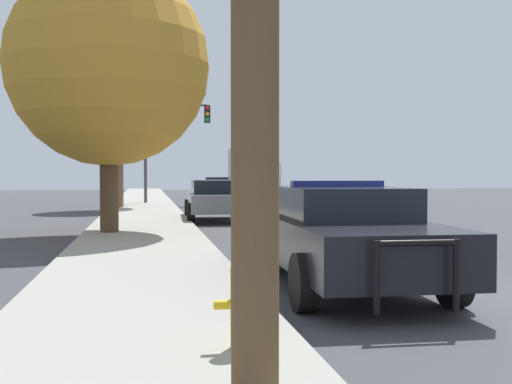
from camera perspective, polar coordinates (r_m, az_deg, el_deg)
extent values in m
cube|color=#99968C|center=(7.40, -10.37, -10.63)|extent=(3.00, 110.00, 0.13)
cube|color=black|center=(9.36, 7.66, -4.28)|extent=(1.99, 5.14, 0.64)
cube|color=black|center=(9.56, 7.23, -0.88)|extent=(1.69, 2.68, 0.45)
cylinder|color=black|center=(8.27, 17.13, -7.35)|extent=(0.25, 0.71, 0.70)
cylinder|color=black|center=(7.64, 4.28, -8.03)|extent=(0.25, 0.71, 0.70)
cylinder|color=black|center=(11.18, 9.94, -4.95)|extent=(0.25, 0.71, 0.70)
cylinder|color=black|center=(10.72, 0.38, -5.21)|extent=(0.25, 0.71, 0.70)
cylinder|color=black|center=(7.05, 17.35, -7.10)|extent=(0.07, 0.07, 0.76)
cylinder|color=black|center=(6.71, 10.70, -7.48)|extent=(0.07, 0.07, 0.76)
cylinder|color=black|center=(6.82, 14.13, -4.43)|extent=(0.91, 0.08, 0.07)
cube|color=navy|center=(9.55, 7.24, 0.74)|extent=(1.38, 0.22, 0.09)
cube|color=navy|center=(9.67, 13.14, -3.92)|extent=(0.06, 3.68, 0.18)
cylinder|color=gold|center=(5.63, -1.23, -10.56)|extent=(0.21, 0.21, 0.63)
sphere|color=gold|center=(5.57, -1.24, -7.10)|extent=(0.22, 0.22, 0.22)
cylinder|color=gold|center=(5.60, -3.03, -9.98)|extent=(0.14, 0.08, 0.08)
cylinder|color=gold|center=(5.65, 0.54, -9.87)|extent=(0.14, 0.08, 0.08)
cylinder|color=#424247|center=(32.93, -9.81, 3.52)|extent=(0.16, 0.16, 5.13)
cylinder|color=#424247|center=(33.13, -7.09, 7.71)|extent=(3.14, 0.11, 0.11)
cube|color=black|center=(33.20, -4.36, 6.93)|extent=(0.30, 0.24, 0.90)
sphere|color=red|center=(33.10, -4.34, 7.46)|extent=(0.20, 0.20, 0.20)
sphere|color=orange|center=(33.07, -4.34, 6.95)|extent=(0.20, 0.20, 0.20)
sphere|color=green|center=(33.05, -4.33, 6.43)|extent=(0.20, 0.20, 0.20)
cube|color=slate|center=(21.89, -3.75, -0.90)|extent=(1.84, 4.15, 0.59)
cube|color=black|center=(21.67, -3.71, 0.46)|extent=(1.54, 2.18, 0.46)
cylinder|color=black|center=(23.13, -6.06, -1.50)|extent=(0.26, 0.70, 0.69)
cylinder|color=black|center=(23.25, -1.92, -1.48)|extent=(0.26, 0.70, 0.69)
cylinder|color=black|center=(20.60, -5.81, -1.90)|extent=(0.26, 0.70, 0.69)
cylinder|color=black|center=(20.73, -1.17, -1.87)|extent=(0.26, 0.70, 0.69)
cube|color=slate|center=(46.02, -3.56, 0.48)|extent=(1.98, 4.09, 0.61)
cube|color=black|center=(45.81, -3.54, 1.09)|extent=(1.65, 2.15, 0.38)
cylinder|color=black|center=(47.22, -4.74, 0.14)|extent=(0.27, 0.69, 0.68)
cylinder|color=black|center=(47.33, -2.58, 0.14)|extent=(0.27, 0.69, 0.68)
cylinder|color=black|center=(44.73, -4.59, 0.05)|extent=(0.27, 0.69, 0.68)
cylinder|color=black|center=(44.85, -2.31, 0.06)|extent=(0.27, 0.69, 0.68)
cube|color=silver|center=(42.35, 0.37, 1.36)|extent=(2.38, 2.24, 1.83)
cube|color=#B2B2B7|center=(46.22, -0.56, 2.09)|extent=(2.43, 5.70, 2.96)
cylinder|color=black|center=(42.82, 1.83, 0.14)|extent=(0.29, 0.93, 0.93)
cylinder|color=black|center=(42.38, -1.21, 0.13)|extent=(0.29, 0.93, 0.93)
cylinder|color=black|center=(47.49, 0.58, 0.30)|extent=(0.29, 0.93, 0.93)
cylinder|color=black|center=(47.10, -2.17, 0.29)|extent=(0.29, 0.93, 0.93)
cylinder|color=#4C3823|center=(16.80, -12.93, 1.36)|extent=(0.47, 0.47, 2.84)
sphere|color=#B77F28|center=(17.02, -13.00, 10.95)|extent=(5.15, 5.15, 5.15)
cylinder|color=brown|center=(28.81, -12.10, 1.57)|extent=(0.40, 0.40, 2.91)
sphere|color=#B77F28|center=(28.92, -12.14, 6.48)|extent=(3.71, 3.71, 3.71)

